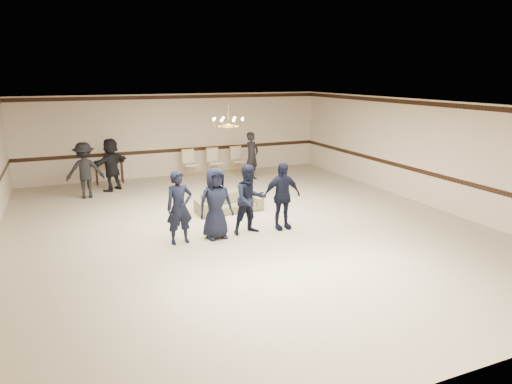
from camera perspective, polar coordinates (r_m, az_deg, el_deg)
room at (r=11.87m, az=-1.76°, el=3.12°), size 12.01×14.01×3.21m
chair_rail at (r=18.55m, az=-9.68°, el=5.17°), size 12.00×0.02×0.14m
crown_molding at (r=18.34m, az=-9.96°, el=11.60°), size 12.00×0.02×0.14m
chandelier at (r=12.62m, az=-3.49°, el=9.63°), size 0.94×0.94×0.89m
boy_a at (r=10.94m, az=-9.54°, el=-1.92°), size 0.68×0.47×1.77m
boy_b at (r=11.18m, az=-5.06°, el=-1.42°), size 0.89×0.61×1.77m
boy_c at (r=11.47m, az=-0.79°, el=-0.95°), size 0.90×0.73×1.77m
boy_d at (r=11.83m, az=3.25°, el=-0.49°), size 1.04×0.44×1.77m
settee at (r=13.46m, az=-3.39°, el=-1.29°), size 1.97×0.83×0.57m
adult_left at (r=15.83m, az=-20.56°, el=2.54°), size 1.18×0.69×1.83m
adult_mid at (r=16.57m, az=-17.59°, el=3.29°), size 1.66×1.48×1.83m
adult_right at (r=17.41m, az=-0.51°, el=4.48°), size 0.80×0.72×1.83m
banquet_chair_left at (r=18.02m, az=-8.26°, el=3.46°), size 0.57×0.57×1.07m
banquet_chair_mid at (r=18.30m, az=-5.23°, el=3.71°), size 0.55×0.55×1.07m
banquet_chair_right at (r=18.62m, az=-2.30°, el=3.95°), size 0.56×0.56×1.07m
console_table at (r=17.74m, az=-17.82°, el=2.37°), size 1.01×0.43×0.85m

